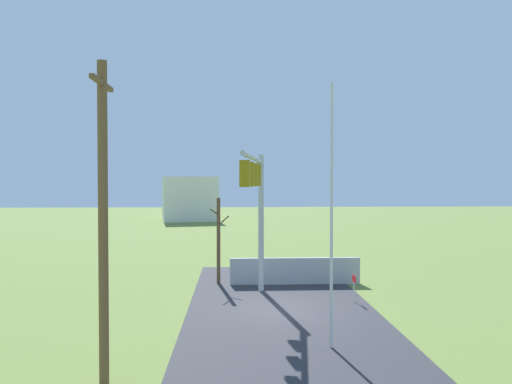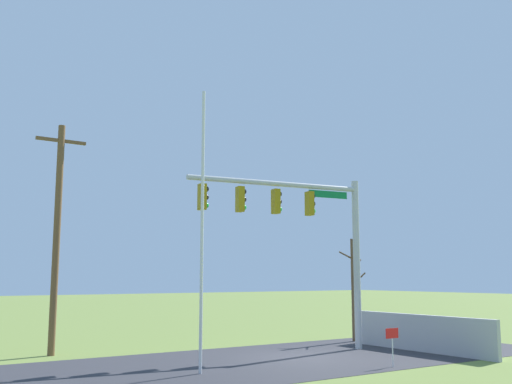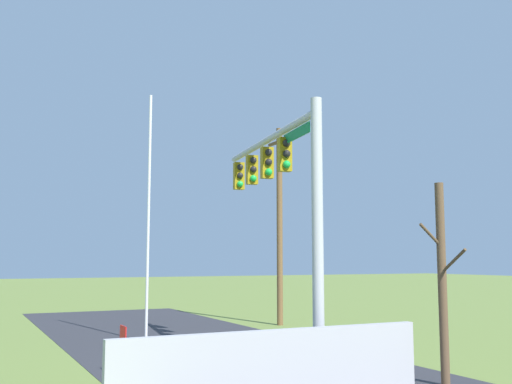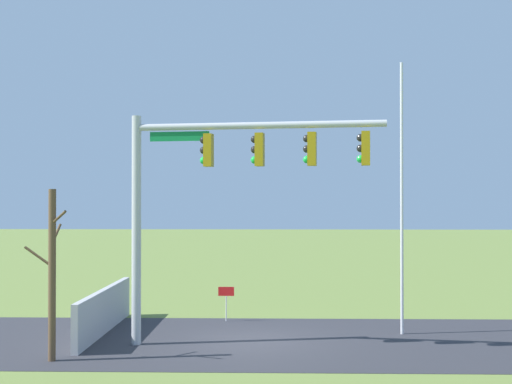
{
  "view_description": "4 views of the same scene",
  "coord_description": "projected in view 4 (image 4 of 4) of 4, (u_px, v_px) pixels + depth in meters",
  "views": [
    {
      "loc": [
        -20.15,
        2.03,
        5.49
      ],
      "look_at": [
        -0.22,
        1.1,
        5.03
      ],
      "focal_mm": 33.29,
      "sensor_mm": 36.0,
      "label": 1
    },
    {
      "loc": [
        -13.44,
        -17.09,
        2.86
      ],
      "look_at": [
        -0.8,
        1.78,
        6.15
      ],
      "focal_mm": 41.21,
      "sensor_mm": 36.0,
      "label": 2
    },
    {
      "loc": [
        15.67,
        -7.06,
        2.82
      ],
      "look_at": [
        -0.4,
        0.9,
        4.86
      ],
      "focal_mm": 41.8,
      "sensor_mm": 36.0,
      "label": 3
    },
    {
      "loc": [
        -0.69,
        21.59,
        4.32
      ],
      "look_at": [
        -0.15,
        0.61,
        4.54
      ],
      "focal_mm": 49.6,
      "sensor_mm": 36.0,
      "label": 4
    }
  ],
  "objects": [
    {
      "name": "road_surface",
      "position": [
        383.0,
        341.0,
        21.45
      ],
      "size": [
        28.0,
        8.0,
        0.01
      ],
      "primitive_type": "cube",
      "color": "#2D2D33",
      "rests_on": "ground_plane"
    },
    {
      "name": "bare_tree",
      "position": [
        52.0,
        273.0,
        18.86
      ],
      "size": [
        1.27,
        1.02,
        4.6
      ],
      "color": "brown",
      "rests_on": "ground_plane"
    },
    {
      "name": "signal_mast",
      "position": [
        215.0,
        178.0,
        20.61
      ],
      "size": [
        7.42,
        1.3,
        6.81
      ],
      "color": "#B2B5BA",
      "rests_on": "ground_plane"
    },
    {
      "name": "open_sign",
      "position": [
        226.0,
        296.0,
        24.99
      ],
      "size": [
        0.56,
        0.04,
        1.22
      ],
      "color": "silver",
      "rests_on": "ground_plane"
    },
    {
      "name": "ground_plane",
      "position": [
        252.0,
        341.0,
        21.55
      ],
      "size": [
        160.0,
        160.0,
        0.0
      ],
      "primitive_type": "plane",
      "color": "olive"
    },
    {
      "name": "retaining_fence",
      "position": [
        104.0,
        311.0,
        22.91
      ],
      "size": [
        0.2,
        6.93,
        1.41
      ],
      "primitive_type": "cube",
      "color": "#A8A8AD",
      "rests_on": "ground_plane"
    },
    {
      "name": "flagpole",
      "position": [
        402.0,
        198.0,
        22.64
      ],
      "size": [
        0.1,
        0.1,
        8.72
      ],
      "primitive_type": "cylinder",
      "color": "silver",
      "rests_on": "ground_plane"
    },
    {
      "name": "sidewalk_corner",
      "position": [
        103.0,
        344.0,
        20.99
      ],
      "size": [
        6.0,
        6.0,
        0.01
      ],
      "primitive_type": "cube",
      "color": "#B7B5AD",
      "rests_on": "ground_plane"
    }
  ]
}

